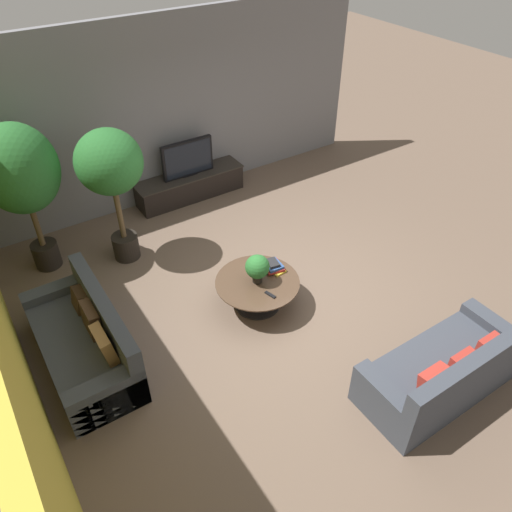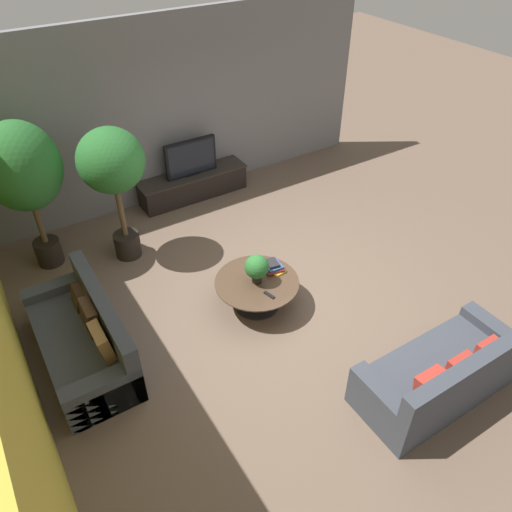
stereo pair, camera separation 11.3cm
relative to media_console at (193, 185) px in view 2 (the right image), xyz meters
The scene contains 12 objects.
ground_plane 2.95m from the media_console, 93.27° to the right, with size 24.00×24.00×0.00m, color brown.
back_wall_stone 1.32m from the media_console, 117.67° to the left, with size 7.40×0.12×3.00m, color slate.
media_console is the anchor object (origin of this frame).
television 0.52m from the media_console, 90.00° to the right, with size 0.92×0.13×0.62m.
coffee_table 3.00m from the media_console, 100.05° to the right, with size 1.10×1.10×0.41m.
couch_by_wall 3.79m from the media_console, 135.80° to the right, with size 0.84×1.94×0.84m.
couch_near_entry 5.24m from the media_console, 85.01° to the right, with size 1.92×0.84×0.84m.
potted_palm_tall 2.99m from the media_console, 167.92° to the right, with size 1.03×1.03×2.20m.
potted_palm_corner 2.25m from the media_console, 147.72° to the right, with size 0.90×0.90×2.03m.
potted_plant_tabletop 3.03m from the media_console, 100.07° to the right, with size 0.32×0.32×0.40m.
book_stack 2.88m from the media_console, 94.22° to the right, with size 0.28×0.33×0.13m.
remote_black 3.31m from the media_console, 99.30° to the right, with size 0.04×0.16×0.02m, color black.
Camera 2 is at (-2.94, -4.14, 4.68)m, focal length 35.00 mm.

